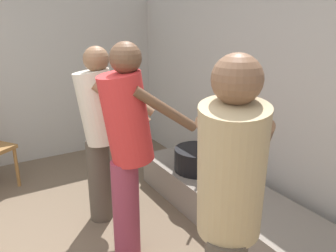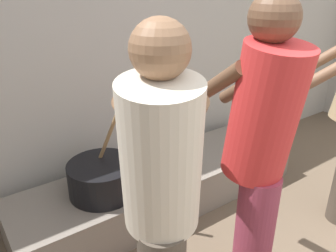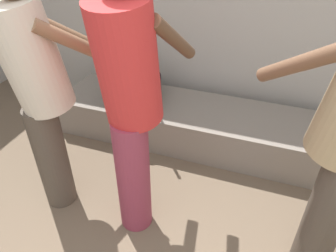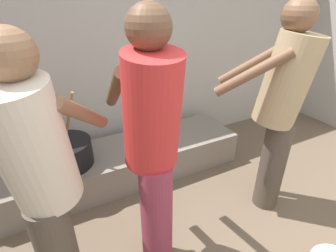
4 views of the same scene
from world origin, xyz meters
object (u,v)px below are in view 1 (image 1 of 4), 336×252
Objects in this scene: cooking_pot_main at (197,159)px; cook_in_tan_shirt at (229,206)px; cook_in_red_shirt at (128,142)px; cook_in_cream_shirt at (100,126)px.

cooking_pot_main is 1.76m from cook_in_tan_shirt.
cook_in_red_shirt reaches higher than cooking_pot_main.
cook_in_red_shirt is at bearing 0.62° from cook_in_cream_shirt.
cook_in_tan_shirt reaches higher than cook_in_cream_shirt.
cook_in_tan_shirt is (1.03, 0.04, 0.01)m from cook_in_red_shirt.
cook_in_tan_shirt is (1.45, -0.87, 0.50)m from cooking_pot_main.
cooking_pot_main is 0.42× the size of cook_in_red_shirt.
cook_in_tan_shirt is at bearing -30.95° from cooking_pot_main.
cook_in_tan_shirt is at bearing 2.32° from cook_in_red_shirt.
cooking_pot_main is at bearing 114.58° from cook_in_red_shirt.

